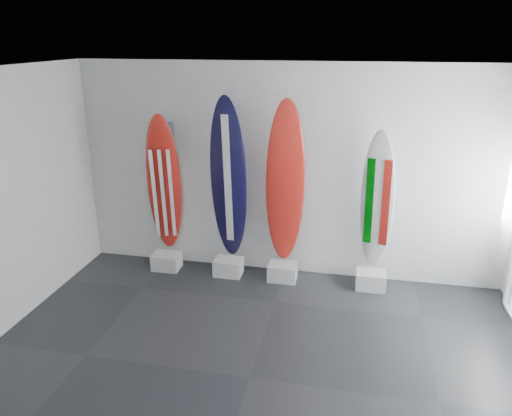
% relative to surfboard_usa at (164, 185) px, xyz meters
% --- Properties ---
extents(floor, '(6.00, 6.00, 0.00)m').
position_rel_surfboard_usa_xyz_m(floor, '(1.75, -2.28, -1.28)').
color(floor, black).
rests_on(floor, ground).
extents(ceiling, '(6.00, 6.00, 0.00)m').
position_rel_surfboard_usa_xyz_m(ceiling, '(1.75, -2.28, 1.72)').
color(ceiling, white).
rests_on(ceiling, wall_back).
extents(wall_back, '(6.00, 0.00, 6.00)m').
position_rel_surfboard_usa_xyz_m(wall_back, '(1.75, 0.22, 0.22)').
color(wall_back, silver).
rests_on(wall_back, ground).
extents(display_block_usa, '(0.40, 0.30, 0.24)m').
position_rel_surfboard_usa_xyz_m(display_block_usa, '(0.00, -0.10, -1.16)').
color(display_block_usa, silver).
rests_on(display_block_usa, floor).
extents(surfboard_usa, '(0.57, 0.55, 2.10)m').
position_rel_surfboard_usa_xyz_m(surfboard_usa, '(0.00, 0.00, 0.00)').
color(surfboard_usa, maroon).
rests_on(surfboard_usa, display_block_usa).
extents(display_block_navy, '(0.40, 0.30, 0.24)m').
position_rel_surfboard_usa_xyz_m(display_block_navy, '(0.95, -0.10, -1.16)').
color(display_block_navy, silver).
rests_on(display_block_navy, floor).
extents(surfboard_navy, '(0.56, 0.31, 2.35)m').
position_rel_surfboard_usa_xyz_m(surfboard_navy, '(0.95, 0.00, 0.13)').
color(surfboard_navy, black).
rests_on(surfboard_navy, display_block_navy).
extents(display_block_swiss, '(0.40, 0.30, 0.24)m').
position_rel_surfboard_usa_xyz_m(display_block_swiss, '(1.75, -0.10, -1.16)').
color(display_block_swiss, silver).
rests_on(display_block_swiss, floor).
extents(surfboard_swiss, '(0.56, 0.35, 2.33)m').
position_rel_surfboard_usa_xyz_m(surfboard_swiss, '(1.75, 0.00, 0.12)').
color(surfboard_swiss, maroon).
rests_on(surfboard_swiss, display_block_swiss).
extents(display_block_italy, '(0.40, 0.30, 0.24)m').
position_rel_surfboard_usa_xyz_m(display_block_italy, '(2.98, -0.10, -1.16)').
color(display_block_italy, silver).
rests_on(display_block_italy, floor).
extents(surfboard_italy, '(0.49, 0.34, 1.98)m').
position_rel_surfboard_usa_xyz_m(surfboard_italy, '(2.98, 0.00, -0.06)').
color(surfboard_italy, silver).
rests_on(surfboard_italy, display_block_italy).
extents(wall_outlet, '(0.09, 0.02, 0.13)m').
position_rel_surfboard_usa_xyz_m(wall_outlet, '(-0.70, 0.20, -0.93)').
color(wall_outlet, silver).
rests_on(wall_outlet, wall_back).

